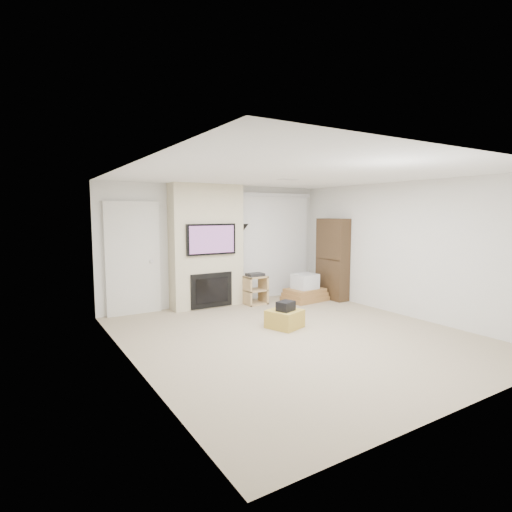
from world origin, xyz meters
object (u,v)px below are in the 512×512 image
ottoman (285,319)px  av_stand (255,288)px  bookshelf (333,259)px  floor_lamp (243,241)px  box_stack (305,290)px

ottoman → av_stand: bearing=74.3°
av_stand → bookshelf: 1.89m
ottoman → bookshelf: (2.23, 1.29, 0.75)m
floor_lamp → box_stack: bearing=-25.6°
floor_lamp → box_stack: (1.23, -0.59, -1.11)m
av_stand → bookshelf: (1.74, -0.46, 0.55)m
ottoman → box_stack: box_stack is taller
floor_lamp → bookshelf: (1.87, -0.76, -0.43)m
av_stand → box_stack: bearing=-14.9°
box_stack → floor_lamp: bearing=154.4°
av_stand → ottoman: bearing=-105.7°
ottoman → box_stack: (1.60, 1.46, 0.08)m
box_stack → bookshelf: (0.64, -0.17, 0.67)m
floor_lamp → ottoman: bearing=-100.2°
floor_lamp → bookshelf: bookshelf is taller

